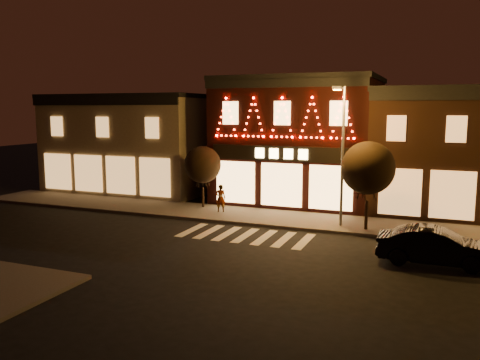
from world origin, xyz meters
The scene contains 10 objects.
ground centered at (0.00, 0.00, 0.00)m, with size 120.00×120.00×0.00m, color black.
sidewalk_far centered at (2.00, 8.00, 0.07)m, with size 44.00×4.00×0.15m, color #47423D.
building_left centered at (-13.00, 13.99, 3.66)m, with size 12.20×8.28×7.30m.
building_pulp centered at (0.00, 13.98, 4.16)m, with size 10.20×8.34×8.30m.
building_right_a centered at (9.50, 13.99, 3.76)m, with size 9.20×8.28×7.50m.
streetlamp_mid centered at (4.08, 7.11, 4.40)m, with size 0.47×1.66×7.25m.
tree_left centered at (-4.82, 9.00, 2.82)m, with size 2.28×2.28×3.81m.
tree_right centered at (5.45, 6.97, 3.30)m, with size 2.69×2.69×4.50m.
dark_sedan centered at (8.80, 2.60, 0.75)m, with size 1.59×4.57×1.51m, color black.
pedestrian centered at (-3.22, 8.13, 0.97)m, with size 0.60×0.39×1.65m, color gray.
Camera 1 is at (8.67, -18.16, 6.25)m, focal length 36.78 mm.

